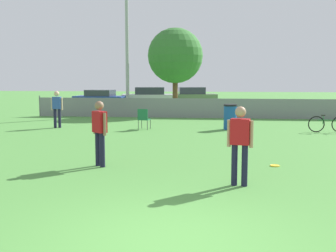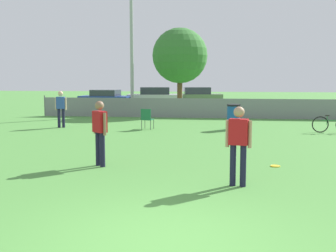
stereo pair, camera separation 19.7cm
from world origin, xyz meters
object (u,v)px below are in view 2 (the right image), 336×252
(parked_car_olive, at_px, (197,97))
(parked_car_blue, at_px, (106,98))
(player_defender_red, at_px, (238,140))
(spectator_in_blue, at_px, (61,106))
(frisbee_disc, at_px, (275,166))
(bicycle_sideline, at_px, (332,124))
(light_pole, at_px, (131,18))
(tree_near_pole, at_px, (180,56))
(player_thrower_red, at_px, (100,128))
(trash_bin, at_px, (233,117))
(folding_chair_sideline, at_px, (147,118))
(parked_car_silver, at_px, (155,97))

(parked_car_olive, bearing_deg, parked_car_blue, -167.93)
(player_defender_red, bearing_deg, spectator_in_blue, 140.32)
(frisbee_disc, bearing_deg, bicycle_sideline, 66.55)
(player_defender_red, height_order, spectator_in_blue, player_defender_red)
(light_pole, bearing_deg, frisbee_disc, -63.75)
(tree_near_pole, height_order, player_defender_red, tree_near_pole)
(tree_near_pole, height_order, parked_car_olive, tree_near_pole)
(player_thrower_red, distance_m, spectator_in_blue, 8.93)
(player_defender_red, xyz_separation_m, parked_car_blue, (-9.50, 22.67, -0.33))
(player_thrower_red, distance_m, trash_bin, 8.91)
(folding_chair_sideline, bearing_deg, bicycle_sideline, -170.97)
(player_defender_red, bearing_deg, bicycle_sideline, 76.97)
(parked_car_silver, bearing_deg, player_thrower_red, -90.71)
(parked_car_silver, bearing_deg, player_defender_red, -82.99)
(folding_chair_sideline, bearing_deg, spectator_in_blue, 7.40)
(bicycle_sideline, height_order, trash_bin, trash_bin)
(player_defender_red, relative_size, bicycle_sideline, 1.03)
(frisbee_disc, bearing_deg, parked_car_silver, 107.43)
(bicycle_sideline, bearing_deg, player_defender_red, -116.31)
(light_pole, height_order, folding_chair_sideline, light_pole)
(spectator_in_blue, relative_size, parked_car_silver, 0.37)
(bicycle_sideline, bearing_deg, tree_near_pole, 130.09)
(spectator_in_blue, xyz_separation_m, frisbee_disc, (8.74, -7.30, -0.95))
(tree_near_pole, bearing_deg, parked_car_blue, 138.87)
(folding_chair_sideline, bearing_deg, trash_bin, -163.72)
(light_pole, xyz_separation_m, player_thrower_red, (2.46, -14.67, -4.79))
(player_defender_red, distance_m, parked_car_silver, 24.54)
(folding_chair_sideline, relative_size, parked_car_silver, 0.20)
(light_pole, height_order, player_thrower_red, light_pole)
(trash_bin, height_order, parked_car_blue, parked_car_blue)
(parked_car_blue, bearing_deg, frisbee_disc, -57.75)
(light_pole, xyz_separation_m, frisbee_disc, (6.96, -14.11, -5.76))
(bicycle_sideline, xyz_separation_m, parked_car_olive, (-6.72, 16.27, 0.34))
(folding_chair_sideline, bearing_deg, parked_car_silver, -72.34)
(parked_car_silver, bearing_deg, bicycle_sideline, -62.61)
(spectator_in_blue, relative_size, parked_car_olive, 0.39)
(tree_near_pole, distance_m, frisbee_disc, 15.96)
(trash_bin, bearing_deg, parked_car_silver, 112.55)
(tree_near_pole, height_order, folding_chair_sideline, tree_near_pole)
(player_thrower_red, height_order, parked_car_blue, player_thrower_red)
(frisbee_disc, distance_m, trash_bin, 7.68)
(player_thrower_red, xyz_separation_m, player_defender_red, (3.48, -1.55, 0.00))
(folding_chair_sideline, height_order, parked_car_silver, parked_car_silver)
(folding_chair_sideline, xyz_separation_m, parked_car_olive, (1.09, 16.21, 0.18))
(tree_near_pole, bearing_deg, spectator_in_blue, -120.85)
(tree_near_pole, distance_m, bicycle_sideline, 11.18)
(player_thrower_red, xyz_separation_m, parked_car_olive, (0.85, 23.93, -0.29))
(parked_car_olive, bearing_deg, tree_near_pole, -103.55)
(folding_chair_sideline, distance_m, parked_car_blue, 14.60)
(frisbee_disc, bearing_deg, parked_car_olive, 98.87)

